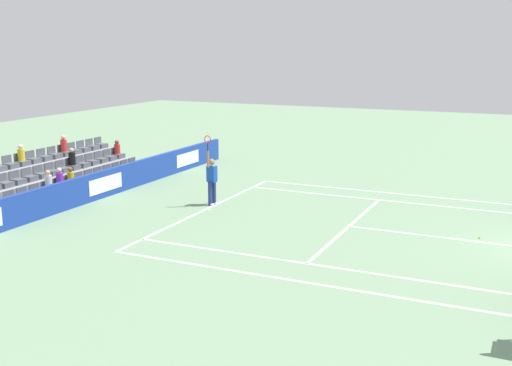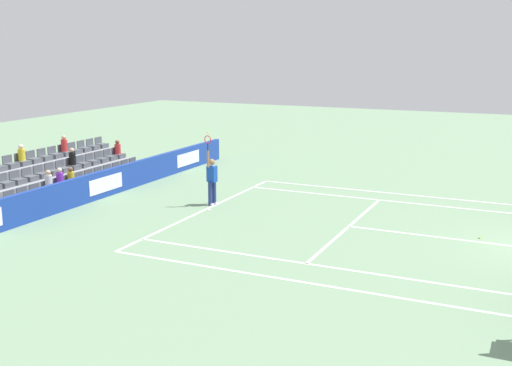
{
  "view_description": "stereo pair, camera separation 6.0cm",
  "coord_description": "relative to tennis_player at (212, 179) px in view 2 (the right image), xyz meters",
  "views": [
    {
      "loc": [
        20.01,
        -0.66,
        5.96
      ],
      "look_at": [
        -0.34,
        -10.01,
        1.1
      ],
      "focal_mm": 44.58,
      "sensor_mm": 36.0,
      "label": 1
    },
    {
      "loc": [
        19.98,
        -0.61,
        5.96
      ],
      "look_at": [
        -0.34,
        -10.01,
        1.1
      ],
      "focal_mm": 44.58,
      "sensor_mm": 36.0,
      "label": 2
    }
  ],
  "objects": [
    {
      "name": "sponsor_barrier",
      "position": [
        0.68,
        -4.56,
        -0.45
      ],
      "size": [
        19.22,
        0.22,
        1.09
      ],
      "color": "#193899",
      "rests_on": "ground"
    },
    {
      "name": "line_singles_sideline_left",
      "position": [
        4.8,
        6.06,
        -0.99
      ],
      "size": [
        0.1,
        11.89,
        0.01
      ],
      "primitive_type": "cube",
      "color": "white",
      "rests_on": "ground"
    },
    {
      "name": "line_doubles_sideline_left",
      "position": [
        6.17,
        6.06,
        -0.99
      ],
      "size": [
        0.1,
        11.89,
        0.01
      ],
      "primitive_type": "cube",
      "color": "white",
      "rests_on": "ground"
    },
    {
      "name": "line_centre_service",
      "position": [
        0.68,
        8.81,
        -0.99
      ],
      "size": [
        0.1,
        6.4,
        0.01
      ],
      "primitive_type": "cube",
      "color": "white",
      "rests_on": "ground"
    },
    {
      "name": "stadium_stand",
      "position": [
        0.68,
        -6.87,
        -0.45
      ],
      "size": [
        8.06,
        2.85,
        2.17
      ],
      "color": "gray",
      "rests_on": "ground"
    },
    {
      "name": "loose_tennis_ball",
      "position": [
        0.28,
        9.75,
        -0.96
      ],
      "size": [
        0.07,
        0.07,
        0.07
      ],
      "primitive_type": "sphere",
      "color": "#D1E533",
      "rests_on": "ground"
    },
    {
      "name": "line_doubles_sideline_right",
      "position": [
        -4.8,
        6.06,
        -0.99
      ],
      "size": [
        0.1,
        11.89,
        0.01
      ],
      "primitive_type": "cube",
      "color": "white",
      "rests_on": "ground"
    },
    {
      "name": "line_singles_sideline_right",
      "position": [
        -3.43,
        6.06,
        -0.99
      ],
      "size": [
        0.1,
        11.89,
        0.01
      ],
      "primitive_type": "cube",
      "color": "white",
      "rests_on": "ground"
    },
    {
      "name": "line_service",
      "position": [
        0.68,
        5.61,
        -0.99
      ],
      "size": [
        8.23,
        0.1,
        0.01
      ],
      "primitive_type": "cube",
      "color": "white",
      "rests_on": "ground"
    },
    {
      "name": "line_baseline",
      "position": [
        0.68,
        0.12,
        -0.99
      ],
      "size": [
        10.97,
        0.1,
        0.01
      ],
      "primitive_type": "cube",
      "color": "white",
      "rests_on": "ground"
    },
    {
      "name": "line_centre_mark",
      "position": [
        0.68,
        0.22,
        -0.99
      ],
      "size": [
        0.1,
        0.2,
        0.01
      ],
      "primitive_type": "cube",
      "color": "white",
      "rests_on": "ground"
    },
    {
      "name": "tennis_player",
      "position": [
        0.0,
        0.0,
        0.0
      ],
      "size": [
        0.52,
        0.39,
        2.85
      ],
      "color": "navy",
      "rests_on": "ground"
    }
  ]
}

